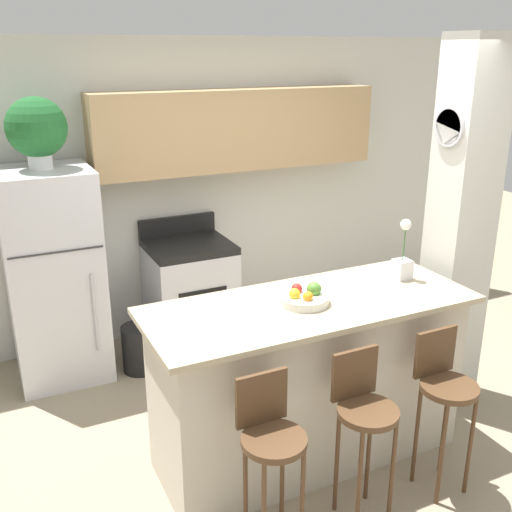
{
  "coord_description": "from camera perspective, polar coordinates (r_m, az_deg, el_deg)",
  "views": [
    {
      "loc": [
        -1.67,
        -2.75,
        2.45
      ],
      "look_at": [
        0.0,
        0.74,
        1.1
      ],
      "focal_mm": 42.0,
      "sensor_mm": 36.0,
      "label": 1
    }
  ],
  "objects": [
    {
      "name": "orchid_vase",
      "position": [
        3.92,
        13.8,
        -0.39
      ],
      "size": [
        0.1,
        0.1,
        0.39
      ],
      "color": "white",
      "rests_on": "counter_bar"
    },
    {
      "name": "ground_plane",
      "position": [
        4.05,
        4.76,
        -18.16
      ],
      "size": [
        14.0,
        14.0,
        0.0
      ],
      "primitive_type": "plane",
      "color": "gray"
    },
    {
      "name": "wall_back",
      "position": [
        5.24,
        -4.85,
        8.41
      ],
      "size": [
        5.6,
        0.38,
        2.55
      ],
      "color": "silver",
      "rests_on": "ground_plane"
    },
    {
      "name": "trash_bin",
      "position": [
        4.91,
        -11.0,
        -8.61
      ],
      "size": [
        0.28,
        0.28,
        0.38
      ],
      "color": "black",
      "rests_on": "ground_plane"
    },
    {
      "name": "counter_bar",
      "position": [
        3.75,
        4.99,
        -11.71
      ],
      "size": [
        1.97,
        0.77,
        1.05
      ],
      "color": "beige",
      "rests_on": "ground_plane"
    },
    {
      "name": "fruit_bowl",
      "position": [
        3.48,
        4.64,
        -3.95
      ],
      "size": [
        0.29,
        0.29,
        0.12
      ],
      "color": "silver",
      "rests_on": "counter_bar"
    },
    {
      "name": "potted_plant_on_fridge",
      "position": [
        4.54,
        -20.17,
        11.3
      ],
      "size": [
        0.43,
        0.43,
        0.51
      ],
      "color": "silver",
      "rests_on": "refrigerator"
    },
    {
      "name": "bar_stool_mid",
      "position": [
        3.3,
        10.21,
        -14.58
      ],
      "size": [
        0.32,
        0.32,
        0.97
      ],
      "color": "#4C331E",
      "rests_on": "ground_plane"
    },
    {
      "name": "refrigerator",
      "position": [
        4.79,
        -18.67,
        -1.79
      ],
      "size": [
        0.67,
        0.71,
        1.63
      ],
      "color": "silver",
      "rests_on": "ground_plane"
    },
    {
      "name": "stove_range",
      "position": [
        5.19,
        -6.26,
        -3.48
      ],
      "size": [
        0.69,
        0.62,
        1.07
      ],
      "color": "silver",
      "rests_on": "ground_plane"
    },
    {
      "name": "bar_stool_left",
      "position": [
        3.05,
        1.4,
        -17.3
      ],
      "size": [
        0.32,
        0.32,
        0.97
      ],
      "color": "#4C331E",
      "rests_on": "ground_plane"
    },
    {
      "name": "bar_stool_right",
      "position": [
        3.61,
        17.49,
        -12.03
      ],
      "size": [
        0.32,
        0.32,
        0.97
      ],
      "color": "#4C331E",
      "rests_on": "ground_plane"
    },
    {
      "name": "pillar_right",
      "position": [
        4.31,
        18.82,
        2.35
      ],
      "size": [
        0.38,
        0.32,
        2.55
      ],
      "color": "silver",
      "rests_on": "ground_plane"
    }
  ]
}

